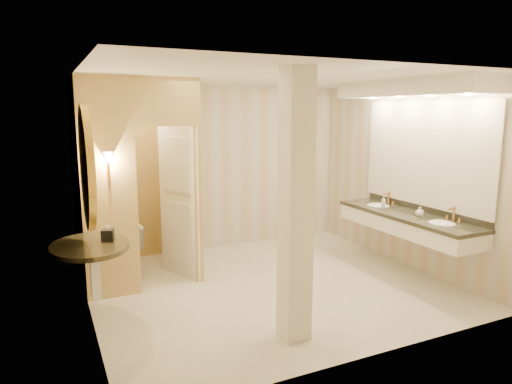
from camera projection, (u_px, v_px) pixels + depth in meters
floor at (270, 285)px, 6.07m from camera, size 4.50×4.50×0.00m
ceiling at (271, 77)px, 5.60m from camera, size 4.50×4.50×0.00m
wall_back at (216, 168)px, 7.62m from camera, size 4.50×0.02×2.70m
wall_front at (372, 218)px, 4.06m from camera, size 4.50×0.02×2.70m
wall_left at (84, 199)px, 4.90m from camera, size 0.02×4.00×2.70m
wall_right at (405, 175)px, 6.78m from camera, size 0.02×4.00×2.70m
toilet_closet at (165, 178)px, 6.23m from camera, size 1.50×1.55×2.70m
wall_sconce at (108, 159)px, 5.35m from camera, size 0.14×0.14×0.42m
vanity at (412, 160)px, 6.26m from camera, size 0.75×2.47×2.09m
console_shelf at (89, 201)px, 4.83m from camera, size 1.02×1.02×1.96m
pillar at (296, 208)px, 4.46m from camera, size 0.27×0.27×2.70m
tissue_box at (108, 235)px, 5.03m from camera, size 0.16×0.16×0.13m
toilet at (127, 246)px, 6.54m from camera, size 0.47×0.76×0.74m
soap_bottle_a at (420, 211)px, 6.19m from camera, size 0.07×0.07×0.13m
soap_bottle_b at (419, 211)px, 6.19m from camera, size 0.11×0.11×0.13m
soap_bottle_c at (383, 202)px, 6.69m from camera, size 0.07×0.07×0.19m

